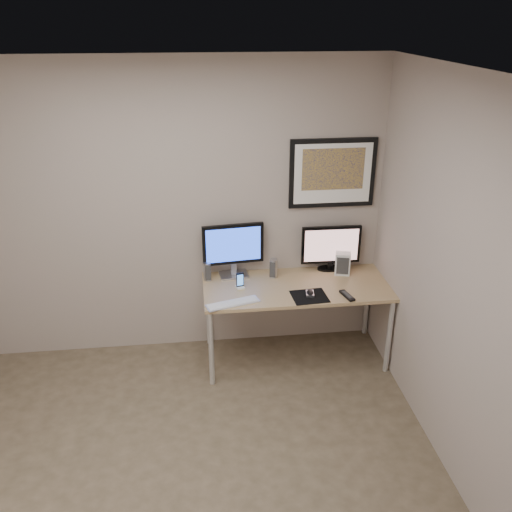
{
  "coord_description": "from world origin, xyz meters",
  "views": [
    {
      "loc": [
        0.16,
        -2.72,
        2.89
      ],
      "look_at": [
        0.62,
        1.1,
        1.14
      ],
      "focal_mm": 38.0,
      "sensor_mm": 36.0,
      "label": 1
    }
  ],
  "objects_px": {
    "keyboard": "(233,303)",
    "speaker_left": "(207,271)",
    "phone_dock": "(240,281)",
    "framed_art": "(332,173)",
    "speaker_right": "(273,268)",
    "monitor_large": "(233,248)",
    "monitor_tv": "(331,247)",
    "desk": "(296,292)",
    "fan_unit": "(343,264)"
  },
  "relations": [
    {
      "from": "speaker_left",
      "to": "fan_unit",
      "type": "distance_m",
      "value": 1.21
    },
    {
      "from": "monitor_large",
      "to": "speaker_left",
      "type": "bearing_deg",
      "value": -172.7
    },
    {
      "from": "speaker_right",
      "to": "monitor_tv",
      "type": "bearing_deg",
      "value": 31.98
    },
    {
      "from": "monitor_tv",
      "to": "fan_unit",
      "type": "relative_size",
      "value": 2.64
    },
    {
      "from": "desk",
      "to": "fan_unit",
      "type": "relative_size",
      "value": 7.87
    },
    {
      "from": "monitor_tv",
      "to": "phone_dock",
      "type": "height_order",
      "value": "monitor_tv"
    },
    {
      "from": "desk",
      "to": "phone_dock",
      "type": "height_order",
      "value": "phone_dock"
    },
    {
      "from": "phone_dock",
      "to": "keyboard",
      "type": "relative_size",
      "value": 0.33
    },
    {
      "from": "speaker_left",
      "to": "fan_unit",
      "type": "bearing_deg",
      "value": -11.82
    },
    {
      "from": "phone_dock",
      "to": "framed_art",
      "type": "bearing_deg",
      "value": 9.61
    },
    {
      "from": "monitor_tv",
      "to": "keyboard",
      "type": "relative_size",
      "value": 1.23
    },
    {
      "from": "framed_art",
      "to": "phone_dock",
      "type": "relative_size",
      "value": 5.22
    },
    {
      "from": "phone_dock",
      "to": "fan_unit",
      "type": "height_order",
      "value": "fan_unit"
    },
    {
      "from": "keyboard",
      "to": "fan_unit",
      "type": "height_order",
      "value": "fan_unit"
    },
    {
      "from": "framed_art",
      "to": "monitor_large",
      "type": "bearing_deg",
      "value": -174.73
    },
    {
      "from": "monitor_large",
      "to": "speaker_left",
      "type": "xyz_separation_m",
      "value": [
        -0.24,
        -0.05,
        -0.19
      ]
    },
    {
      "from": "desk",
      "to": "speaker_left",
      "type": "xyz_separation_m",
      "value": [
        -0.76,
        0.2,
        0.15
      ]
    },
    {
      "from": "phone_dock",
      "to": "monitor_tv",
      "type": "bearing_deg",
      "value": 6.02
    },
    {
      "from": "fan_unit",
      "to": "desk",
      "type": "bearing_deg",
      "value": -143.79
    },
    {
      "from": "speaker_left",
      "to": "phone_dock",
      "type": "distance_m",
      "value": 0.33
    },
    {
      "from": "monitor_tv",
      "to": "phone_dock",
      "type": "relative_size",
      "value": 3.74
    },
    {
      "from": "framed_art",
      "to": "speaker_left",
      "type": "xyz_separation_m",
      "value": [
        -1.11,
        -0.13,
        -0.81
      ]
    },
    {
      "from": "framed_art",
      "to": "keyboard",
      "type": "distance_m",
      "value": 1.41
    },
    {
      "from": "desk",
      "to": "speaker_right",
      "type": "height_order",
      "value": "speaker_right"
    },
    {
      "from": "speaker_left",
      "to": "speaker_right",
      "type": "distance_m",
      "value": 0.58
    },
    {
      "from": "framed_art",
      "to": "phone_dock",
      "type": "bearing_deg",
      "value": -158.9
    },
    {
      "from": "keyboard",
      "to": "speaker_right",
      "type": "bearing_deg",
      "value": 31.8
    },
    {
      "from": "keyboard",
      "to": "speaker_left",
      "type": "bearing_deg",
      "value": 95.96
    },
    {
      "from": "framed_art",
      "to": "speaker_right",
      "type": "distance_m",
      "value": 0.97
    },
    {
      "from": "fan_unit",
      "to": "framed_art",
      "type": "bearing_deg",
      "value": 137.72
    },
    {
      "from": "monitor_large",
      "to": "speaker_right",
      "type": "relative_size",
      "value": 3.11
    },
    {
      "from": "desk",
      "to": "fan_unit",
      "type": "xyz_separation_m",
      "value": [
        0.45,
        0.18,
        0.17
      ]
    },
    {
      "from": "monitor_large",
      "to": "keyboard",
      "type": "relative_size",
      "value": 1.23
    },
    {
      "from": "speaker_right",
      "to": "monitor_large",
      "type": "bearing_deg",
      "value": -168.5
    },
    {
      "from": "monitor_large",
      "to": "speaker_left",
      "type": "relative_size",
      "value": 3.22
    },
    {
      "from": "speaker_right",
      "to": "fan_unit",
      "type": "xyz_separation_m",
      "value": [
        0.62,
        -0.01,
        0.02
      ]
    },
    {
      "from": "monitor_large",
      "to": "fan_unit",
      "type": "bearing_deg",
      "value": -10.22
    },
    {
      "from": "monitor_large",
      "to": "monitor_tv",
      "type": "distance_m",
      "value": 0.88
    },
    {
      "from": "monitor_large",
      "to": "fan_unit",
      "type": "distance_m",
      "value": 0.99
    },
    {
      "from": "speaker_left",
      "to": "desk",
      "type": "bearing_deg",
      "value": -25.39
    },
    {
      "from": "desk",
      "to": "keyboard",
      "type": "distance_m",
      "value": 0.63
    },
    {
      "from": "desk",
      "to": "speaker_left",
      "type": "height_order",
      "value": "speaker_left"
    },
    {
      "from": "desk",
      "to": "monitor_large",
      "type": "xyz_separation_m",
      "value": [
        -0.52,
        0.25,
        0.34
      ]
    },
    {
      "from": "speaker_right",
      "to": "keyboard",
      "type": "distance_m",
      "value": 0.6
    },
    {
      "from": "desk",
      "to": "fan_unit",
      "type": "height_order",
      "value": "fan_unit"
    },
    {
      "from": "keyboard",
      "to": "desk",
      "type": "bearing_deg",
      "value": 8.1
    },
    {
      "from": "phone_dock",
      "to": "speaker_left",
      "type": "bearing_deg",
      "value": 133.7
    },
    {
      "from": "phone_dock",
      "to": "fan_unit",
      "type": "xyz_separation_m",
      "value": [
        0.94,
        0.17,
        0.03
      ]
    },
    {
      "from": "desk",
      "to": "speaker_right",
      "type": "distance_m",
      "value": 0.3
    },
    {
      "from": "desk",
      "to": "speaker_right",
      "type": "bearing_deg",
      "value": 132.95
    }
  ]
}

